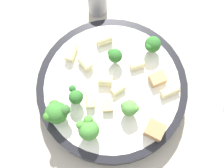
{
  "coord_description": "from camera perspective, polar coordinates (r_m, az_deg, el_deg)",
  "views": [
    {
      "loc": [
        -0.06,
        -0.14,
        0.51
      ],
      "look_at": [
        0.0,
        0.0,
        0.05
      ],
      "focal_mm": 50.0,
      "sensor_mm": 36.0,
      "label": 1
    }
  ],
  "objects": [
    {
      "name": "broccoli_floret_5",
      "position": [
        0.47,
        -10.13,
        -5.03
      ],
      "size": [
        0.04,
        0.04,
        0.04
      ],
      "color": "#93B766",
      "rests_on": "pasta_bowl"
    },
    {
      "name": "rigatoni_4",
      "position": [
        0.49,
        -4.02,
        -2.79
      ],
      "size": [
        0.02,
        0.03,
        0.01
      ],
      "primitive_type": "cylinder",
      "rotation": [
        1.57,
        0.0,
        2.8
      ],
      "color": "beige",
      "rests_on": "pasta_bowl"
    },
    {
      "name": "rigatoni_6",
      "position": [
        0.5,
        4.64,
        3.48
      ],
      "size": [
        0.02,
        0.02,
        0.01
      ],
      "primitive_type": "cylinder",
      "rotation": [
        1.57,
        0.0,
        1.46
      ],
      "color": "beige",
      "rests_on": "pasta_bowl"
    },
    {
      "name": "rigatoni_3",
      "position": [
        0.49,
        1.16,
        -0.99
      ],
      "size": [
        0.02,
        0.02,
        0.01
      ],
      "primitive_type": "cylinder",
      "rotation": [
        1.57,
        0.0,
        1.72
      ],
      "color": "beige",
      "rests_on": "pasta_bowl"
    },
    {
      "name": "pasta_bowl",
      "position": [
        0.51,
        0.0,
        -0.89
      ],
      "size": [
        0.24,
        0.24,
        0.04
      ],
      "color": "black",
      "rests_on": "ground_plane"
    },
    {
      "name": "chicken_chunk_2",
      "position": [
        0.5,
        8.36,
        0.96
      ],
      "size": [
        0.03,
        0.02,
        0.01
      ],
      "primitive_type": "cube",
      "rotation": [
        0.0,
        0.0,
        3.11
      ],
      "color": "tan",
      "rests_on": "pasta_bowl"
    },
    {
      "name": "broccoli_floret_3",
      "position": [
        0.49,
        0.57,
        5.16
      ],
      "size": [
        0.02,
        0.02,
        0.03
      ],
      "color": "#84AD60",
      "rests_on": "pasta_bowl"
    },
    {
      "name": "rigatoni_1",
      "position": [
        0.52,
        -1.4,
        8.19
      ],
      "size": [
        0.03,
        0.02,
        0.02
      ],
      "primitive_type": "cylinder",
      "rotation": [
        1.57,
        0.0,
        1.5
      ],
      "color": "beige",
      "rests_on": "pasta_bowl"
    },
    {
      "name": "chicken_chunk_1",
      "position": [
        0.47,
        7.82,
        -8.36
      ],
      "size": [
        0.04,
        0.04,
        0.02
      ],
      "primitive_type": "cube",
      "rotation": [
        0.0,
        0.0,
        2.24
      ],
      "color": "#A87A4C",
      "rests_on": "pasta_bowl"
    },
    {
      "name": "broccoli_floret_4",
      "position": [
        0.51,
        7.4,
        7.16
      ],
      "size": [
        0.03,
        0.03,
        0.03
      ],
      "color": "#84AD60",
      "rests_on": "pasta_bowl"
    },
    {
      "name": "rigatoni_0",
      "position": [
        0.49,
        -1.27,
        0.67
      ],
      "size": [
        0.03,
        0.03,
        0.02
      ],
      "primitive_type": "cylinder",
      "rotation": [
        1.57,
        0.0,
        1.05
      ],
      "color": "beige",
      "rests_on": "pasta_bowl"
    },
    {
      "name": "chicken_chunk_0",
      "position": [
        0.48,
        -0.82,
        -4.0
      ],
      "size": [
        0.02,
        0.02,
        0.01
      ],
      "primitive_type": "cube",
      "rotation": [
        0.0,
        0.0,
        1.25
      ],
      "color": "tan",
      "rests_on": "pasta_bowl"
    },
    {
      "name": "rigatoni_5",
      "position": [
        0.52,
        -7.53,
        5.7
      ],
      "size": [
        0.03,
        0.03,
        0.02
      ],
      "primitive_type": "cylinder",
      "rotation": [
        1.57,
        0.0,
        2.44
      ],
      "color": "beige",
      "rests_on": "pasta_bowl"
    },
    {
      "name": "broccoli_floret_0",
      "position": [
        0.47,
        3.27,
        -4.42
      ],
      "size": [
        0.03,
        0.02,
        0.03
      ],
      "color": "#84AD60",
      "rests_on": "pasta_bowl"
    },
    {
      "name": "ground_plane",
      "position": [
        0.53,
        0.0,
        -1.58
      ],
      "size": [
        2.0,
        2.0,
        0.0
      ],
      "primitive_type": "plane",
      "color": "#BCB29E"
    },
    {
      "name": "broccoli_floret_1",
      "position": [
        0.46,
        -4.37,
        -8.21
      ],
      "size": [
        0.03,
        0.03,
        0.04
      ],
      "color": "#84AD60",
      "rests_on": "pasta_bowl"
    },
    {
      "name": "broccoli_floret_2",
      "position": [
        0.48,
        -6.78,
        -1.87
      ],
      "size": [
        0.02,
        0.03,
        0.03
      ],
      "color": "#93B766",
      "rests_on": "pasta_bowl"
    },
    {
      "name": "rigatoni_7",
      "position": [
        0.5,
        10.57,
        -1.33
      ],
      "size": [
        0.03,
        0.01,
        0.01
      ],
      "primitive_type": "cylinder",
      "rotation": [
        1.57,
        0.0,
        1.56
      ],
      "color": "beige",
      "rests_on": "pasta_bowl"
    },
    {
      "name": "rigatoni_2",
      "position": [
        0.5,
        -4.88,
        3.82
      ],
      "size": [
        0.02,
        0.03,
        0.02
      ],
      "primitive_type": "cylinder",
      "rotation": [
        1.57,
        0.0,
        0.25
      ],
      "color": "beige",
      "rests_on": "pasta_bowl"
    }
  ]
}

